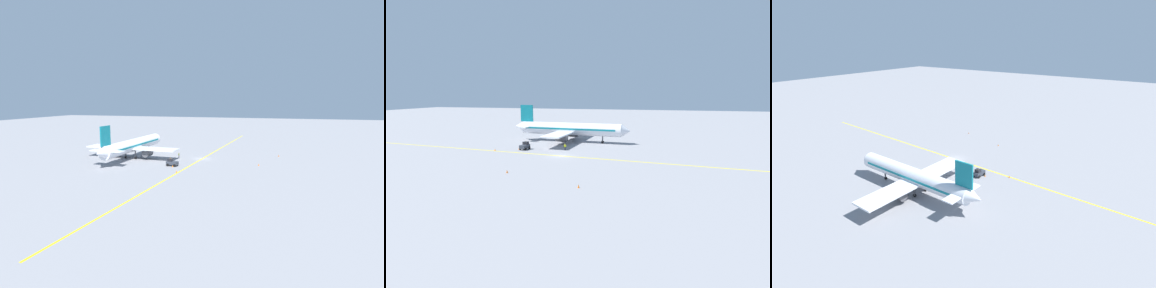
{
  "view_description": "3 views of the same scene",
  "coord_description": "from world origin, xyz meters",
  "views": [
    {
      "loc": [
        20.75,
        -83.08,
        17.12
      ],
      "look_at": [
        -2.33,
        -2.59,
        4.64
      ],
      "focal_mm": 28.0,
      "sensor_mm": 36.0,
      "label": 1
    },
    {
      "loc": [
        63.31,
        20.96,
        14.06
      ],
      "look_at": [
        -4.24,
        2.85,
        2.19
      ],
      "focal_mm": 28.0,
      "sensor_mm": 36.0,
      "label": 2
    },
    {
      "loc": [
        -61.78,
        -46.45,
        32.25
      ],
      "look_at": [
        5.06,
        0.36,
        2.92
      ],
      "focal_mm": 28.0,
      "sensor_mm": 36.0,
      "label": 3
    }
  ],
  "objects": [
    {
      "name": "airplane_at_gate",
      "position": [
        -20.06,
        -4.07,
        3.71
      ],
      "size": [
        28.19,
        35.5,
        10.6
      ],
      "color": "silver",
      "rests_on": "ground"
    },
    {
      "name": "baggage_tug_dark",
      "position": [
        -5.24,
        -11.34,
        0.9
      ],
      "size": [
        3.15,
        2.04,
        2.11
      ],
      "color": "#333842",
      "rests_on": "ground"
    },
    {
      "name": "traffic_cone_near_nose",
      "position": [
        21.48,
        9.83,
        0.28
      ],
      "size": [
        0.32,
        0.32,
        0.55
      ],
      "primitive_type": "cone",
      "color": "orange",
      "rests_on": "ground"
    },
    {
      "name": "traffic_cone_by_wingtip",
      "position": [
        -1.78,
        -17.85,
        0.28
      ],
      "size": [
        0.32,
        0.32,
        0.55
      ],
      "primitive_type": "cone",
      "color": "orange",
      "rests_on": "ground"
    },
    {
      "name": "traffic_cone_far_edge",
      "position": [
        -4.61,
        -12.7,
        0.28
      ],
      "size": [
        0.32,
        0.32,
        0.55
      ],
      "primitive_type": "cone",
      "color": "orange",
      "rests_on": "ground"
    },
    {
      "name": "apron_yellow_centreline",
      "position": [
        0.0,
        0.0,
        0.0
      ],
      "size": [
        10.21,
        119.63,
        0.01
      ],
      "primitive_type": "cube",
      "rotation": [
        0.0,
        0.0,
        -0.08
      ],
      "color": "yellow",
      "rests_on": "ground"
    },
    {
      "name": "traffic_cone_mid_apron",
      "position": [
        16.46,
        -4.76,
        0.28
      ],
      "size": [
        0.32,
        0.32,
        0.55
      ],
      "primitive_type": "cone",
      "color": "orange",
      "rests_on": "ground"
    },
    {
      "name": "ground_plane",
      "position": [
        0.0,
        0.0,
        0.0
      ],
      "size": [
        400.0,
        400.0,
        0.0
      ],
      "primitive_type": "plane",
      "color": "gray"
    },
    {
      "name": "ground_crew_worker",
      "position": [
        -6.74,
        -1.17,
        0.91
      ],
      "size": [
        0.28,
        0.57,
        1.68
      ],
      "color": "#23232D",
      "rests_on": "ground"
    }
  ]
}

